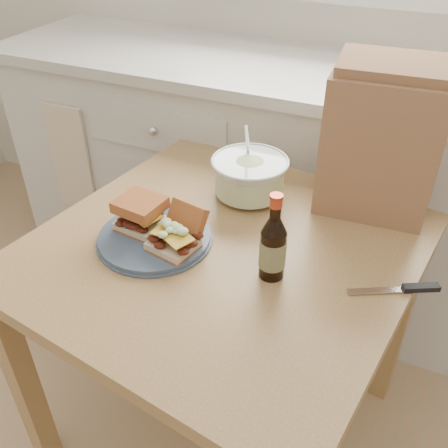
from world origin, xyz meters
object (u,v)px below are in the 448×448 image
at_px(plate, 155,238).
at_px(paper_bag, 380,146).
at_px(dining_table, 223,278).
at_px(beer_bottle, 273,247).
at_px(coleslaw_bowl, 249,178).

relative_size(plate, paper_bag, 0.76).
distance_m(plate, paper_bag, 0.61).
bearing_deg(plate, dining_table, 18.04).
distance_m(beer_bottle, paper_bag, 0.42).
distance_m(dining_table, beer_bottle, 0.25).
xyz_separation_m(beer_bottle, paper_bag, (0.15, 0.38, 0.10)).
relative_size(dining_table, plate, 3.65).
bearing_deg(beer_bottle, coleslaw_bowl, 119.11).
bearing_deg(coleslaw_bowl, dining_table, -83.83).
relative_size(coleslaw_bowl, beer_bottle, 1.00).
distance_m(plate, beer_bottle, 0.32).
bearing_deg(dining_table, plate, -152.82).
distance_m(coleslaw_bowl, beer_bottle, 0.34).
xyz_separation_m(plate, coleslaw_bowl, (0.14, 0.29, 0.05)).
height_order(beer_bottle, paper_bag, paper_bag).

